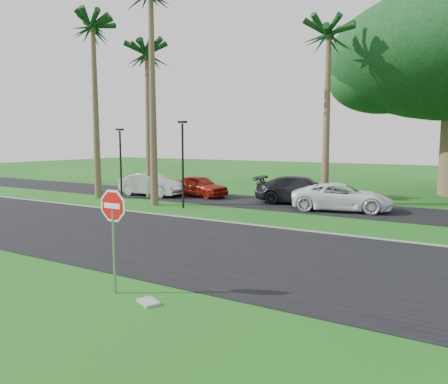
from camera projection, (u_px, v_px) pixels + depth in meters
ground at (176, 260)px, 13.20m from camera, size 120.00×120.00×0.00m
road at (211, 246)px, 14.90m from camera, size 120.00×8.00×0.02m
parking_strip at (316, 207)px, 23.82m from camera, size 120.00×5.00×0.02m
curb at (264, 226)px, 18.34m from camera, size 120.00×0.12×0.06m
stop_sign_near at (113, 220)px, 10.19m from camera, size 1.05×0.07×2.62m
palm_left_far at (93, 32)px, 26.34m from camera, size 5.00×5.00×11.50m
palm_left_mid at (147, 58)px, 26.93m from camera, size 5.00×5.00×10.00m
palm_center at (329, 39)px, 24.02m from camera, size 5.00×5.00×10.50m
streetlight_left at (121, 159)px, 26.89m from camera, size 0.45×0.25×4.34m
streetlight_right at (183, 159)px, 23.20m from camera, size 0.45×0.25×4.64m
car_silver at (152, 185)px, 28.47m from camera, size 4.48×1.70×1.46m
car_red at (199, 186)px, 28.10m from camera, size 4.22×2.22×1.37m
car_dark at (302, 191)px, 24.83m from camera, size 5.59×2.93×1.55m
car_minivan at (342, 197)px, 22.44m from camera, size 5.46×3.49×1.40m
utility_slab at (148, 302)px, 9.72m from camera, size 0.64×0.54×0.06m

